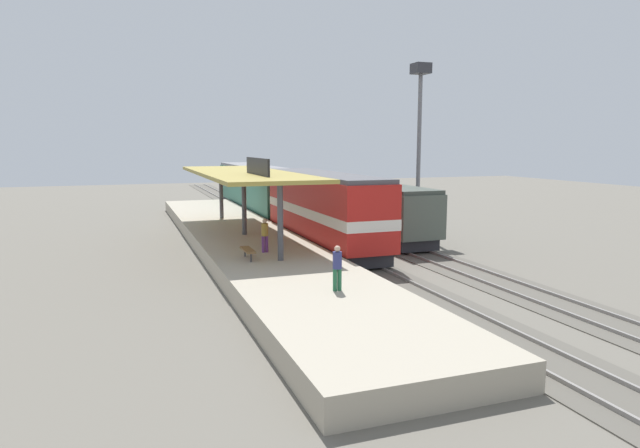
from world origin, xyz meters
TOP-DOWN VIEW (x-y plane):
  - ground_plane at (2.00, 0.00)m, footprint 120.00×120.00m
  - track_near at (0.00, 0.00)m, footprint 3.20×110.00m
  - track_far at (4.60, 0.00)m, footprint 3.20×110.00m
  - platform at (-4.60, 0.00)m, footprint 6.00×44.00m
  - station_canopy at (-4.60, -0.09)m, footprint 5.20×18.00m
  - platform_bench at (-6.00, -7.25)m, footprint 0.44×1.70m
  - locomotive at (0.00, -1.34)m, footprint 2.93×14.43m
  - passenger_carriage_single at (0.00, 16.66)m, footprint 2.90×20.00m
  - freight_car at (4.60, 0.45)m, footprint 2.80×12.00m
  - light_mast at (7.80, 0.93)m, footprint 1.10×1.10m
  - person_waiting at (-4.09, -13.94)m, footprint 0.34×0.34m
  - person_walking at (-4.81, -5.84)m, footprint 0.34×0.34m

SIDE VIEW (x-z plane):
  - ground_plane at x=2.00m, z-range 0.00..0.00m
  - track_near at x=0.00m, z-range -0.05..0.11m
  - track_far at x=4.60m, z-range -0.05..0.11m
  - platform at x=-4.60m, z-range 0.00..0.90m
  - platform_bench at x=-6.00m, z-range 1.09..1.59m
  - person_waiting at x=-4.09m, z-range 1.00..2.71m
  - person_walking at x=-4.81m, z-range 1.00..2.71m
  - freight_car at x=4.60m, z-range 0.20..3.74m
  - passenger_carriage_single at x=0.00m, z-range 0.19..4.43m
  - locomotive at x=0.00m, z-range 0.19..4.63m
  - station_canopy at x=-4.60m, z-range 2.18..6.88m
  - light_mast at x=7.80m, z-range 2.55..14.25m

